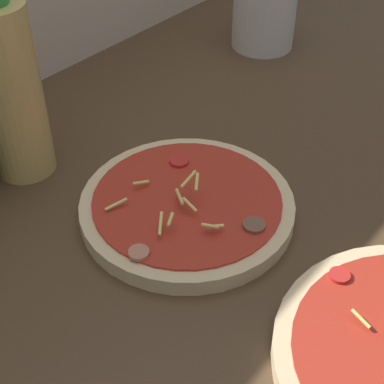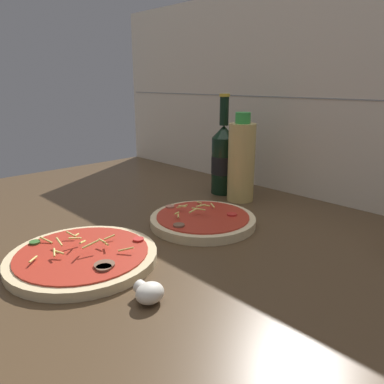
{
  "view_description": "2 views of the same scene",
  "coord_description": "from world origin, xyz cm",
  "views": [
    {
      "loc": [
        -39.76,
        -23.78,
        47.72
      ],
      "look_at": [
        -3.68,
        6.39,
        7.73
      ],
      "focal_mm": 55.0,
      "sensor_mm": 36.0,
      "label": 1
    },
    {
      "loc": [
        54.62,
        -48.95,
        34.27
      ],
      "look_at": [
        -4.66,
        7.22,
        10.07
      ],
      "focal_mm": 35.0,
      "sensor_mm": 36.0,
      "label": 2
    }
  ],
  "objects": [
    {
      "name": "mushroom_left",
      "position": [
        14.51,
        -19.82,
        4.08
      ],
      "size": [
        4.75,
        4.53,
        3.17
      ],
      "color": "white",
      "rests_on": "counter_slab"
    },
    {
      "name": "beer_bottle",
      "position": [
        -16.5,
        30.86,
        12.84
      ],
      "size": [
        6.79,
        6.79,
        28.53
      ],
      "color": "black",
      "rests_on": "counter_slab"
    },
    {
      "name": "pizza_near",
      "position": [
        -4.17,
        -20.72,
        3.49
      ],
      "size": [
        27.04,
        27.04,
        4.73
      ],
      "color": "beige",
      "rests_on": "counter_slab"
    },
    {
      "name": "pizza_far",
      "position": [
        -2.23,
        8.33,
        3.61
      ],
      "size": [
        24.14,
        24.14,
        5.45
      ],
      "color": "beige",
      "rests_on": "counter_slab"
    },
    {
      "name": "counter_slab",
      "position": [
        0.0,
        0.0,
        1.25
      ],
      "size": [
        160.0,
        90.0,
        2.5
      ],
      "color": "#4C3823",
      "rests_on": "ground"
    },
    {
      "name": "oil_bottle",
      "position": [
        -8.48,
        29.3,
        13.54
      ],
      "size": [
        7.31,
        7.31,
        24.01
      ],
      "color": "#D6B766",
      "rests_on": "counter_slab"
    },
    {
      "name": "tile_backsplash",
      "position": [
        0.0,
        45.5,
        30.0
      ],
      "size": [
        160.0,
        1.13,
        60.0
      ],
      "color": "beige",
      "rests_on": "ground"
    }
  ]
}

